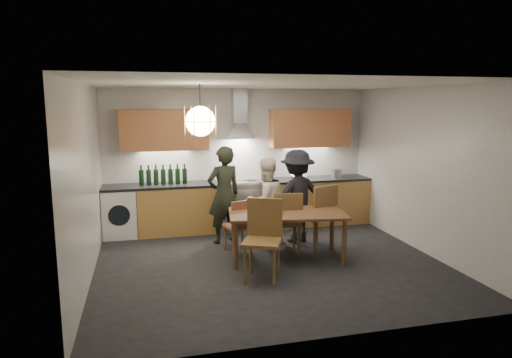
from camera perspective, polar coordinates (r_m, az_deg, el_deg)
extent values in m
plane|color=black|center=(6.88, 1.72, -10.41)|extent=(5.00, 5.00, 0.00)
cube|color=silver|center=(8.72, -2.23, 2.65)|extent=(5.00, 0.02, 2.60)
cube|color=silver|center=(4.47, 9.62, -4.18)|extent=(5.00, 0.02, 2.60)
cube|color=silver|center=(6.36, -20.48, -0.56)|extent=(0.02, 4.50, 2.60)
cube|color=silver|center=(7.61, 20.21, 1.04)|extent=(0.02, 4.50, 2.60)
cube|color=silver|center=(6.47, 1.84, 11.77)|extent=(5.00, 4.50, 0.02)
cube|color=tan|center=(8.42, -9.65, -3.76)|extent=(1.45, 0.60, 0.86)
cube|color=tan|center=(9.00, 7.45, -2.83)|extent=(2.05, 0.60, 0.86)
cube|color=white|center=(8.41, -16.64, -4.07)|extent=(0.58, 0.58, 0.85)
cube|color=black|center=(8.31, -11.80, -0.82)|extent=(2.05, 0.62, 0.04)
cube|color=black|center=(8.91, 7.51, -0.01)|extent=(2.05, 0.62, 0.04)
cube|color=silver|center=(8.58, -1.79, -3.56)|extent=(0.90, 0.60, 0.80)
cube|color=black|center=(8.32, -1.37, -4.13)|extent=(0.78, 0.02, 0.42)
cube|color=slate|center=(8.50, -1.80, -0.67)|extent=(0.90, 0.60, 0.08)
cube|color=silver|center=(8.23, -1.42, -0.58)|extent=(0.90, 0.08, 0.04)
cube|color=#D38451|center=(8.32, -11.37, 6.01)|extent=(1.55, 0.35, 0.72)
cube|color=#D38451|center=(8.88, 6.75, 6.34)|extent=(1.55, 0.35, 0.72)
cube|color=silver|center=(8.53, -2.10, 9.16)|extent=(0.26, 0.22, 0.62)
cylinder|color=black|center=(6.17, -7.02, 9.49)|extent=(0.01, 0.01, 0.50)
sphere|color=#FFE0A5|center=(6.17, -6.97, 7.17)|extent=(0.40, 0.40, 0.40)
torus|color=gold|center=(6.17, -6.97, 7.17)|extent=(0.43, 0.43, 0.01)
cube|color=brown|center=(6.84, 3.90, -4.34)|extent=(1.84, 1.13, 0.04)
cylinder|color=brown|center=(6.53, -2.57, -8.34)|extent=(0.07, 0.07, 0.69)
cylinder|color=brown|center=(7.20, -2.79, -6.61)|extent=(0.07, 0.07, 0.69)
cylinder|color=brown|center=(6.77, 10.97, -7.85)|extent=(0.07, 0.07, 0.69)
cylinder|color=brown|center=(7.42, 9.49, -6.24)|extent=(0.07, 0.07, 0.69)
cube|color=brown|center=(7.27, -2.28, -5.89)|extent=(0.47, 0.47, 0.04)
cube|color=brown|center=(7.06, -1.66, -4.42)|extent=(0.38, 0.13, 0.42)
cylinder|color=brown|center=(7.53, -1.73, -7.04)|extent=(0.03, 0.03, 0.40)
cylinder|color=brown|center=(7.26, -0.60, -7.67)|extent=(0.03, 0.03, 0.40)
cylinder|color=brown|center=(7.40, -3.91, -7.36)|extent=(0.03, 0.03, 0.40)
cylinder|color=brown|center=(7.13, -2.84, -8.02)|extent=(0.03, 0.03, 0.40)
cube|color=brown|center=(7.23, 3.71, -5.47)|extent=(0.49, 0.49, 0.04)
cube|color=brown|center=(6.98, 4.06, -3.79)|extent=(0.45, 0.09, 0.49)
cylinder|color=brown|center=(7.50, 4.78, -6.89)|extent=(0.04, 0.04, 0.46)
cylinder|color=brown|center=(7.17, 5.40, -7.70)|extent=(0.04, 0.04, 0.46)
cylinder|color=brown|center=(7.44, 2.05, -7.02)|extent=(0.04, 0.04, 0.46)
cylinder|color=brown|center=(7.10, 2.53, -7.84)|extent=(0.04, 0.04, 0.46)
cube|color=brown|center=(7.52, 7.54, -4.69)|extent=(0.61, 0.61, 0.05)
cube|color=brown|center=(7.30, 8.70, -2.87)|extent=(0.46, 0.20, 0.52)
cylinder|color=brown|center=(7.85, 7.64, -6.09)|extent=(0.04, 0.04, 0.49)
cylinder|color=brown|center=(7.58, 9.56, -6.71)|extent=(0.04, 0.04, 0.49)
cylinder|color=brown|center=(7.61, 5.44, -6.55)|extent=(0.04, 0.04, 0.49)
cylinder|color=brown|center=(7.33, 7.34, -7.22)|extent=(0.04, 0.04, 0.49)
cube|color=brown|center=(6.12, 0.76, -7.88)|extent=(0.64, 0.64, 0.05)
cube|color=brown|center=(6.25, 1.10, -4.78)|extent=(0.46, 0.24, 0.53)
cylinder|color=brown|center=(6.06, -1.41, -10.76)|extent=(0.04, 0.04, 0.49)
cylinder|color=brown|center=(6.42, -0.70, -9.57)|extent=(0.04, 0.04, 0.49)
cylinder|color=brown|center=(6.00, 2.31, -10.99)|extent=(0.04, 0.04, 0.49)
cylinder|color=brown|center=(6.36, 2.81, -9.77)|extent=(0.04, 0.04, 0.49)
imported|color=black|center=(7.66, -4.04, -1.99)|extent=(0.69, 0.55, 1.64)
imported|color=white|center=(7.55, 1.21, -2.83)|extent=(0.84, 0.74, 1.46)
imported|color=black|center=(7.72, 5.14, -2.16)|extent=(1.11, 0.78, 1.57)
imported|color=silver|center=(8.73, 5.33, 0.22)|extent=(0.33, 0.33, 0.08)
cylinder|color=#B4B4B7|center=(9.01, 10.03, 0.65)|extent=(0.22, 0.22, 0.15)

